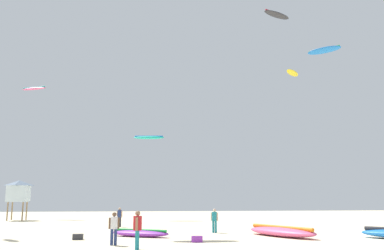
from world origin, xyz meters
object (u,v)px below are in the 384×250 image
Objects in this scene: person_right at (119,216)px; kite_grounded_mid at (140,233)px; person_foreground at (137,227)px; kite_aloft_1 at (149,138)px; kite_aloft_4 at (277,15)px; kite_grounded_far at (281,231)px; kite_aloft_3 at (324,50)px; person_midground at (114,226)px; gear_bag at (78,237)px; cooler_box at (197,239)px; person_left at (214,219)px; kite_aloft_6 at (292,73)px; kite_aloft_0 at (34,89)px; lifeguard_tower at (19,191)px.

kite_grounded_mid is (1.71, -8.78, -0.68)m from person_right.
person_foreground is 15.16m from person_right.
kite_aloft_4 is (14.46, -3.77, 14.11)m from kite_aloft_1.
kite_aloft_3 is (12.48, 18.74, 19.15)m from kite_grounded_far.
gear_bag is at bearing 32.73° from person_midground.
kite_aloft_1 is (-2.27, 24.37, 8.98)m from cooler_box.
person_left is 1.04× the size of person_right.
person_right is at bearing 76.88° from person_left.
kite_aloft_1 reaches higher than kite_grounded_far.
kite_aloft_3 is (24.55, 19.17, 19.30)m from gear_bag.
kite_aloft_3 reaches higher than kite_aloft_6.
person_foreground is at bearing -179.90° from person_left.
kite_aloft_4 is at bearing -173.34° from kite_aloft_3.
kite_aloft_0 is at bearing 110.06° from gear_bag.
kite_aloft_3 is at bearing 136.90° from person_right.
person_foreground is 3.12× the size of cooler_box.
kite_grounded_mid is at bearing -139.70° from kite_aloft_3.
cooler_box is (3.15, 2.86, -0.86)m from person_foreground.
person_midground is 2.89× the size of cooler_box.
kite_aloft_4 reaches higher than person_left.
kite_aloft_0 is (-12.77, 32.05, 15.34)m from person_midground.
kite_aloft_0 reaches higher than kite_aloft_1.
person_left is at bearing -77.15° from kite_aloft_1.
gear_bag is at bearing 15.17° from person_right.
person_midground is 36.55m from kite_aloft_3.
lifeguard_tower is at bearing -81.18° from kite_aloft_0.
kite_aloft_1 reaches higher than kite_grounded_mid.
person_midground is 35.13m from kite_aloft_4.
kite_grounded_mid reaches higher than cooler_box.
cooler_box and gear_bag have the same top height.
person_midground is at bearing -68.27° from kite_aloft_0.
person_left is at bearing 23.11° from gear_bag.
kite_grounded_far is (8.70, 5.40, -0.71)m from person_foreground.
kite_aloft_6 is at bearing -114.86° from person_foreground.
kite_aloft_0 reaches higher than person_right.
kite_grounded_mid is 1.05× the size of kite_aloft_3.
kite_aloft_0 is 1.01× the size of kite_aloft_1.
kite_aloft_0 is at bearing 164.35° from kite_aloft_3.
kite_aloft_0 is (-12.38, 18.92, 15.38)m from person_right.
kite_grounded_mid is 1.06× the size of kite_aloft_0.
gear_bag is (9.40, -21.31, -2.89)m from lifeguard_tower.
person_right is 10.28m from gear_bag.
lifeguard_tower is 23.47m from gear_bag.
kite_aloft_6 reaches higher than kite_aloft_1.
person_right is at bearing -75.61° from person_foreground.
gear_bag is (-8.49, -3.62, -0.77)m from person_left.
lifeguard_tower reaches higher than kite_grounded_far.
kite_grounded_far is 1.51× the size of kite_aloft_1.
kite_aloft_4 is at bearing 44.68° from gear_bag.
person_right is at bearing -101.41° from kite_aloft_1.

